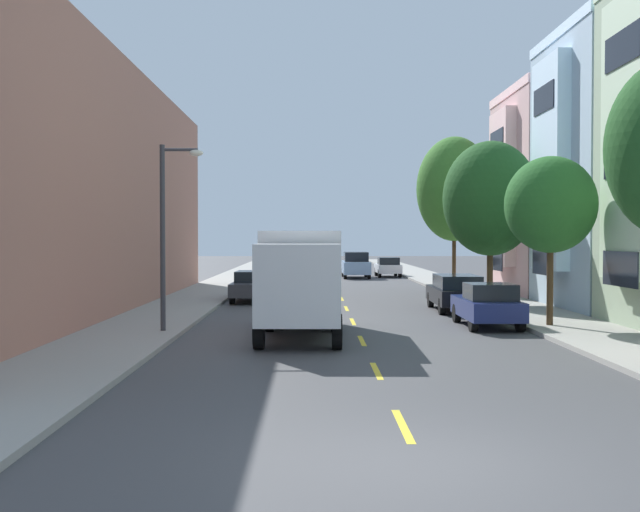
% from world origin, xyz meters
% --- Properties ---
extents(ground_plane, '(160.00, 160.00, 0.00)m').
position_xyz_m(ground_plane, '(0.00, 30.00, 0.00)').
color(ground_plane, '#424244').
extents(sidewalk_left, '(3.20, 120.00, 0.14)m').
position_xyz_m(sidewalk_left, '(-7.10, 28.00, 0.07)').
color(sidewalk_left, '#99968E').
rests_on(sidewalk_left, ground_plane).
extents(sidewalk_right, '(3.20, 120.00, 0.14)m').
position_xyz_m(sidewalk_right, '(7.10, 28.00, 0.07)').
color(sidewalk_right, '#99968E').
rests_on(sidewalk_right, ground_plane).
extents(lane_centerline_dashes, '(0.14, 47.20, 0.01)m').
position_xyz_m(lane_centerline_dashes, '(0.00, 24.50, 0.00)').
color(lane_centerline_dashes, yellow).
rests_on(lane_centerline_dashes, ground_plane).
extents(townhouse_fourth_rose, '(12.27, 7.74, 10.74)m').
position_xyz_m(townhouse_fourth_rose, '(14.43, 29.19, 5.17)').
color(townhouse_fourth_rose, '#CC9E9E').
rests_on(townhouse_fourth_rose, ground_plane).
extents(apartment_block_opposite, '(10.00, 36.00, 10.08)m').
position_xyz_m(apartment_block_opposite, '(-13.70, 20.00, 5.04)').
color(apartment_block_opposite, '#B27560').
rests_on(apartment_block_opposite, ground_plane).
extents(street_tree_second, '(3.00, 3.00, 5.57)m').
position_xyz_m(street_tree_second, '(6.40, 14.75, 4.11)').
color(street_tree_second, '#47331E').
rests_on(street_tree_second, sidewalk_right).
extents(street_tree_third, '(4.17, 4.17, 7.14)m').
position_xyz_m(street_tree_third, '(6.40, 23.19, 4.74)').
color(street_tree_third, '#47331E').
rests_on(street_tree_third, sidewalk_right).
extents(street_tree_farthest, '(4.17, 4.17, 8.44)m').
position_xyz_m(street_tree_farthest, '(6.40, 31.64, 5.69)').
color(street_tree_farthest, '#47331E').
rests_on(street_tree_farthest, sidewalk_right).
extents(street_lamp, '(1.35, 0.28, 5.76)m').
position_xyz_m(street_lamp, '(-5.93, 13.38, 3.54)').
color(street_lamp, '#38383D').
rests_on(street_lamp, sidewalk_left).
extents(delivery_box_truck, '(2.52, 7.09, 3.23)m').
position_xyz_m(delivery_box_truck, '(-1.80, 13.14, 1.84)').
color(delivery_box_truck, white).
rests_on(delivery_box_truck, ground_plane).
extents(parked_hatchback_navy, '(1.76, 4.01, 1.50)m').
position_xyz_m(parked_hatchback_navy, '(4.47, 15.30, 0.76)').
color(parked_hatchback_navy, navy).
rests_on(parked_hatchback_navy, ground_plane).
extents(parked_sedan_orange, '(1.83, 4.51, 1.43)m').
position_xyz_m(parked_sedan_orange, '(-4.42, 50.18, 0.75)').
color(parked_sedan_orange, orange).
rests_on(parked_sedan_orange, ground_plane).
extents(parked_sedan_charcoal, '(1.88, 4.53, 1.43)m').
position_xyz_m(parked_sedan_charcoal, '(-4.26, 25.65, 0.75)').
color(parked_sedan_charcoal, '#333338').
rests_on(parked_sedan_charcoal, ground_plane).
extents(parked_wagon_black, '(1.91, 4.73, 1.50)m').
position_xyz_m(parked_wagon_black, '(4.45, 20.86, 0.80)').
color(parked_wagon_black, black).
rests_on(parked_wagon_black, ground_plane).
extents(parked_hatchback_white, '(1.78, 4.02, 1.50)m').
position_xyz_m(parked_hatchback_white, '(4.34, 47.49, 0.76)').
color(parked_hatchback_white, silver).
rests_on(parked_hatchback_white, ground_plane).
extents(moving_sky_sedan, '(1.95, 4.80, 1.93)m').
position_xyz_m(moving_sky_sedan, '(1.80, 46.08, 0.99)').
color(moving_sky_sedan, '#7A9EC6').
rests_on(moving_sky_sedan, ground_plane).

